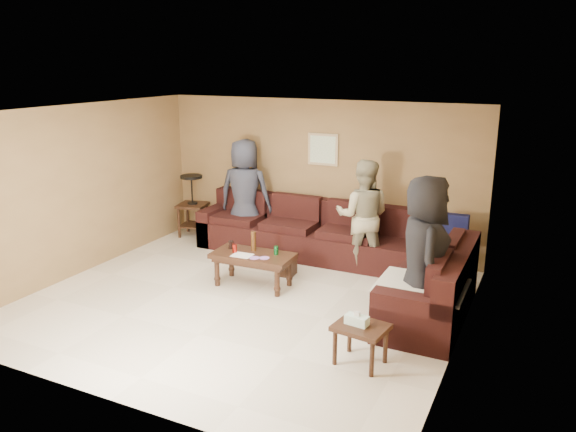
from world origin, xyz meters
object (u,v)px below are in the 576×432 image
object	(u,v)px
sectional_sofa	(341,253)
waste_bin	(286,265)
end_table_left	(193,204)
person_middle	(363,216)
side_table_right	(360,330)
person_right	(424,254)
person_left	(245,193)
coffee_table	(253,258)

from	to	relation	value
sectional_sofa	waste_bin	size ratio (longest dim) A/B	14.82
sectional_sofa	end_table_left	bearing A→B (deg)	168.24
person_middle	end_table_left	bearing A→B (deg)	-19.98
side_table_right	waste_bin	bearing A→B (deg)	132.72
sectional_sofa	side_table_right	bearing A→B (deg)	-65.30
side_table_right	person_right	distance (m)	1.28
person_right	end_table_left	bearing A→B (deg)	45.57
sectional_sofa	person_left	bearing A→B (deg)	163.75
end_table_left	person_middle	xyz separation A→B (m)	(3.33, -0.35, 0.27)
person_middle	person_right	bearing A→B (deg)	114.93
person_middle	person_right	size ratio (longest dim) A/B	0.92
sectional_sofa	person_right	size ratio (longest dim) A/B	2.50
end_table_left	sectional_sofa	bearing A→B (deg)	-11.76
side_table_right	person_right	bearing A→B (deg)	70.50
person_right	person_middle	bearing A→B (deg)	17.03
waste_bin	person_right	xyz separation A→B (m)	(2.20, -0.87, 0.77)
person_middle	person_left	bearing A→B (deg)	-21.20
person_right	coffee_table	bearing A→B (deg)	61.35
sectional_sofa	coffee_table	size ratio (longest dim) A/B	3.99
person_middle	sectional_sofa	bearing A→B (deg)	39.89
sectional_sofa	person_middle	size ratio (longest dim) A/B	2.72
sectional_sofa	end_table_left	world-z (taller)	end_table_left
sectional_sofa	person_middle	bearing A→B (deg)	53.80
end_table_left	person_left	xyz separation A→B (m)	(1.14, -0.07, 0.34)
sectional_sofa	person_left	size ratio (longest dim) A/B	2.52
coffee_table	person_left	xyz separation A→B (m)	(-1.00, 1.54, 0.52)
side_table_right	person_left	distance (m)	4.27
sectional_sofa	side_table_right	world-z (taller)	sectional_sofa
person_left	side_table_right	bearing A→B (deg)	126.16
sectional_sofa	person_left	distance (m)	2.14
end_table_left	waste_bin	world-z (taller)	end_table_left
coffee_table	end_table_left	xyz separation A→B (m)	(-2.15, 1.62, 0.18)
coffee_table	person_left	size ratio (longest dim) A/B	0.63
sectional_sofa	waste_bin	xyz separation A→B (m)	(-0.73, -0.40, -0.17)
side_table_right	waste_bin	xyz separation A→B (m)	(-1.81, 1.96, -0.23)
side_table_right	person_middle	xyz separation A→B (m)	(-0.87, 2.65, 0.47)
side_table_right	person_left	world-z (taller)	person_left
side_table_right	person_right	size ratio (longest dim) A/B	0.32
end_table_left	person_right	bearing A→B (deg)	-22.62
side_table_right	end_table_left	bearing A→B (deg)	144.43
waste_bin	person_left	xyz separation A→B (m)	(-1.25, 0.97, 0.77)
sectional_sofa	person_middle	distance (m)	0.64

